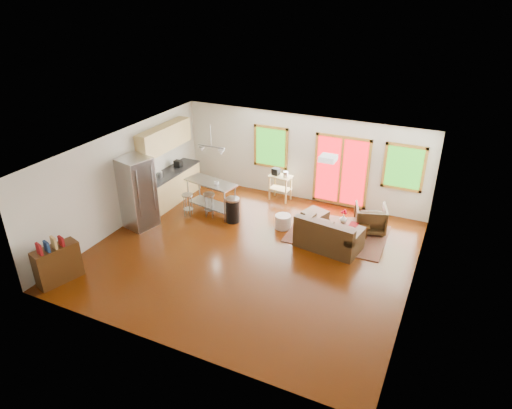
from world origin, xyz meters
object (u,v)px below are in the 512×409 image
at_px(armchair, 370,217).
at_px(island, 211,192).
at_px(coffee_table, 349,224).
at_px(rug, 337,234).
at_px(ottoman, 315,218).
at_px(refrigerator, 137,193).
at_px(kitchen_cart, 280,179).
at_px(loveseat, 328,236).

distance_m(armchair, island, 4.42).
xyz_separation_m(coffee_table, island, (-3.89, -0.38, 0.33)).
bearing_deg(armchair, rug, 19.97).
xyz_separation_m(ottoman, refrigerator, (-4.28, -2.07, 0.78)).
xyz_separation_m(island, kitchen_cart, (1.43, 1.61, 0.02)).
height_order(loveseat, ottoman, loveseat).
bearing_deg(kitchen_cart, armchair, -14.44).
height_order(armchair, ottoman, armchair).
xyz_separation_m(rug, kitchen_cart, (-2.20, 1.29, 0.67)).
bearing_deg(ottoman, loveseat, -56.49).
bearing_deg(ottoman, coffee_table, -12.14).
bearing_deg(island, ottoman, 11.50).
relative_size(rug, armchair, 3.07).
bearing_deg(kitchen_cart, refrigerator, -132.24).
bearing_deg(refrigerator, ottoman, 39.61).
bearing_deg(coffee_table, rug, -167.78).
bearing_deg(loveseat, armchair, 68.74).
height_order(loveseat, armchair, loveseat).
distance_m(coffee_table, ottoman, 1.03).
distance_m(rug, refrigerator, 5.40).
relative_size(armchair, kitchen_cart, 0.81).
bearing_deg(kitchen_cart, rug, -30.41).
bearing_deg(loveseat, coffee_table, 77.95).
distance_m(coffee_table, island, 3.93).
relative_size(coffee_table, ottoman, 1.94).
xyz_separation_m(rug, loveseat, (-0.04, -0.77, 0.32)).
bearing_deg(coffee_table, loveseat, -110.44).
relative_size(coffee_table, armchair, 1.38).
xyz_separation_m(coffee_table, ottoman, (-0.99, 0.21, -0.14)).
xyz_separation_m(refrigerator, kitchen_cart, (2.81, 3.09, -0.29)).
bearing_deg(ottoman, refrigerator, -154.14).
height_order(rug, ottoman, ottoman).
distance_m(loveseat, ottoman, 1.25).
bearing_deg(rug, island, -174.98).
relative_size(loveseat, ottoman, 2.91).
xyz_separation_m(armchair, ottoman, (-1.43, -0.27, -0.21)).
height_order(coffee_table, island, island).
bearing_deg(rug, coffee_table, 12.22).
distance_m(ottoman, island, 3.00).
height_order(rug, island, island).
xyz_separation_m(rug, island, (-3.63, -0.32, 0.64)).
distance_m(loveseat, armchair, 1.51).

